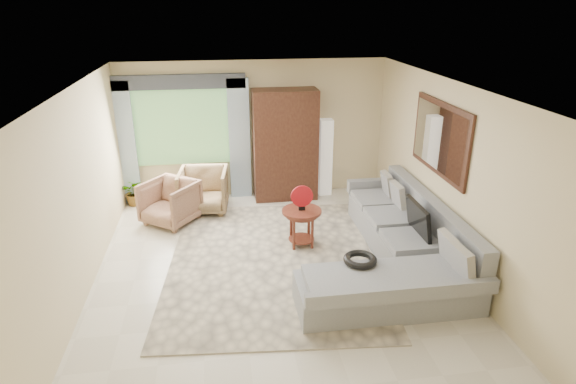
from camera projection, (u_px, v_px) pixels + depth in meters
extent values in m
plane|color=silver|center=(274.00, 270.00, 6.91)|extent=(6.00, 6.00, 0.00)
cube|color=beige|center=(273.00, 260.00, 7.15)|extent=(3.35, 4.25, 0.02)
cube|color=#929599|center=(396.00, 232.00, 7.57)|extent=(0.90, 2.40, 0.40)
cube|color=#929599|center=(388.00, 293.00, 6.01)|extent=(2.30, 0.80, 0.40)
cube|color=#929599|center=(431.00, 216.00, 7.09)|extent=(0.20, 3.20, 0.50)
cube|color=#929599|center=(372.00, 185.00, 8.63)|extent=(0.90, 0.16, 0.22)
cube|color=#929599|center=(404.00, 294.00, 5.49)|extent=(2.30, 0.10, 0.18)
cube|color=black|center=(418.00, 219.00, 6.81)|extent=(0.14, 0.74, 0.48)
torus|color=black|center=(360.00, 260.00, 6.09)|extent=(0.43, 0.43, 0.09)
cylinder|color=#4D1B14|center=(302.00, 211.00, 7.37)|extent=(0.61, 0.61, 0.04)
cylinder|color=#4D1B14|center=(302.00, 230.00, 7.49)|extent=(0.40, 0.40, 0.55)
cylinder|color=#A31017|center=(302.00, 196.00, 7.28)|extent=(0.34, 0.04, 0.34)
imported|color=#9D7255|center=(170.00, 202.00, 8.24)|extent=(1.14, 1.14, 0.75)
imported|color=#957C51|center=(203.00, 190.00, 8.72)|extent=(0.93, 0.95, 0.79)
imported|color=#999999|center=(135.00, 192.00, 9.01)|extent=(0.53, 0.48, 0.52)
cube|color=black|center=(285.00, 145.00, 9.09)|extent=(1.20, 0.55, 2.10)
cube|color=silver|center=(325.00, 157.00, 9.37)|extent=(0.24, 0.24, 1.50)
cube|color=#669E59|center=(182.00, 128.00, 8.93)|extent=(1.80, 0.04, 1.40)
cube|color=#9EB7CC|center=(125.00, 144.00, 8.80)|extent=(0.40, 0.08, 2.30)
cube|color=#9EB7CC|center=(239.00, 140.00, 9.09)|extent=(0.40, 0.08, 2.30)
cube|color=#1E232D|center=(178.00, 82.00, 8.55)|extent=(2.40, 0.12, 0.26)
cube|color=black|center=(440.00, 138.00, 6.92)|extent=(0.04, 1.70, 1.05)
cube|color=white|center=(439.00, 139.00, 6.92)|extent=(0.02, 1.54, 0.90)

